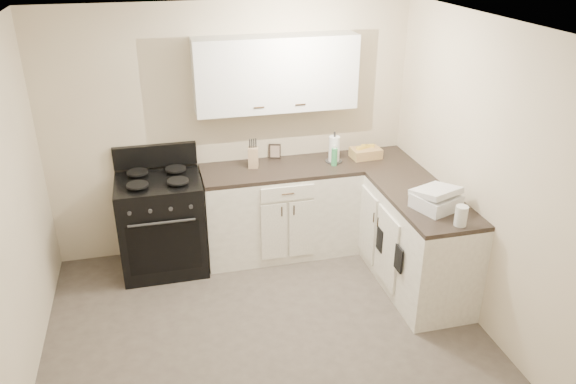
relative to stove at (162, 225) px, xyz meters
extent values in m
plane|color=#473F38|center=(0.76, -1.48, -0.46)|extent=(3.60, 3.60, 0.00)
plane|color=white|center=(0.76, -1.48, 2.04)|extent=(3.60, 3.60, 0.00)
plane|color=beige|center=(0.76, 0.32, 0.79)|extent=(3.60, 0.00, 3.60)
plane|color=beige|center=(2.56, -1.48, 0.79)|extent=(0.00, 3.60, 3.60)
cube|color=white|center=(1.19, 0.02, -0.01)|extent=(1.55, 0.60, 0.90)
cube|color=white|center=(2.26, -0.63, -0.01)|extent=(0.60, 1.90, 0.90)
cube|color=black|center=(1.19, 0.02, 0.46)|extent=(1.55, 0.60, 0.04)
cube|color=black|center=(2.26, -0.63, 0.46)|extent=(0.60, 1.90, 0.04)
cube|color=silver|center=(1.19, 0.18, 1.38)|extent=(1.55, 0.30, 0.70)
cube|color=black|center=(0.00, 0.00, 0.00)|extent=(0.80, 0.68, 0.97)
cube|color=tan|center=(0.93, 0.09, 0.58)|extent=(0.11, 0.11, 0.21)
cylinder|color=white|center=(1.75, 0.05, 0.61)|extent=(0.14, 0.14, 0.27)
cylinder|color=#3B9B58|center=(1.72, -0.05, 0.57)|extent=(0.08, 0.08, 0.18)
cube|color=black|center=(1.19, 0.28, 0.56)|extent=(0.13, 0.07, 0.15)
cube|color=tan|center=(2.10, 0.07, 0.53)|extent=(0.31, 0.22, 0.10)
cube|color=silver|center=(2.26, -1.15, 0.54)|extent=(0.42, 0.41, 0.12)
cylinder|color=silver|center=(2.31, -1.48, 0.56)|extent=(0.13, 0.13, 0.17)
cube|color=black|center=(1.94, -1.20, 0.06)|extent=(0.02, 0.13, 0.23)
cube|color=black|center=(1.94, -0.80, 0.02)|extent=(0.02, 0.13, 0.23)
camera|label=1|loc=(0.04, -4.96, 2.62)|focal=35.00mm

